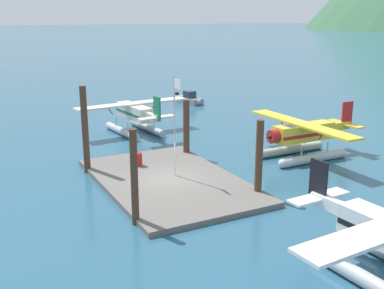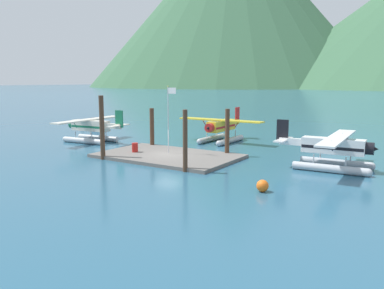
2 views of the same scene
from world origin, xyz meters
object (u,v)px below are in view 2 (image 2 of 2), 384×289
object	(u,v)px
fuel_drum	(135,147)
seaplane_yellow_bow_centre	(221,129)
seaplane_cream_port_fwd	(90,129)
boat_grey_open_west	(95,124)
seaplane_white_stbd_fwd	(333,150)
mooring_buoy	(263,186)
flagpole	(169,112)

from	to	relation	value
fuel_drum	seaplane_yellow_bow_centre	bearing A→B (deg)	75.28
seaplane_cream_port_fwd	seaplane_yellow_bow_centre	bearing A→B (deg)	32.50
boat_grey_open_west	seaplane_cream_port_fwd	bearing A→B (deg)	-45.40
fuel_drum	seaplane_white_stbd_fwd	xyz separation A→B (m)	(17.52, 3.80, 0.84)
mooring_buoy	seaplane_white_stbd_fwd	size ratio (longest dim) A/B	0.08
mooring_buoy	fuel_drum	bearing A→B (deg)	161.02
flagpole	fuel_drum	bearing A→B (deg)	-157.05
seaplane_white_stbd_fwd	mooring_buoy	bearing A→B (deg)	-103.70
seaplane_yellow_bow_centre	seaplane_cream_port_fwd	xyz separation A→B (m)	(-12.82, -8.17, 0.00)
mooring_buoy	boat_grey_open_west	bearing A→B (deg)	151.22
seaplane_yellow_bow_centre	seaplane_cream_port_fwd	size ratio (longest dim) A/B	0.99
flagpole	fuel_drum	world-z (taller)	flagpole
seaplane_white_stbd_fwd	seaplane_yellow_bow_centre	bearing A→B (deg)	151.58
seaplane_white_stbd_fwd	seaplane_yellow_bow_centre	distance (m)	16.44
seaplane_cream_port_fwd	flagpole	bearing A→B (deg)	-9.41
mooring_buoy	seaplane_cream_port_fwd	bearing A→B (deg)	160.80
seaplane_white_stbd_fwd	fuel_drum	bearing A→B (deg)	-167.75
flagpole	seaplane_yellow_bow_centre	world-z (taller)	flagpole
seaplane_yellow_bow_centre	boat_grey_open_west	bearing A→B (deg)	173.14
boat_grey_open_west	fuel_drum	bearing A→B (deg)	-35.07
seaplane_yellow_bow_centre	boat_grey_open_west	distance (m)	23.88
flagpole	mooring_buoy	bearing A→B (deg)	-28.43
mooring_buoy	flagpole	bearing A→B (deg)	151.57
seaplane_cream_port_fwd	seaplane_white_stbd_fwd	bearing A→B (deg)	0.71
fuel_drum	seaplane_white_stbd_fwd	bearing A→B (deg)	12.25
mooring_buoy	seaplane_white_stbd_fwd	distance (m)	9.41
seaplane_white_stbd_fwd	seaplane_yellow_bow_centre	xyz separation A→B (m)	(-14.46, 7.83, 0.00)
mooring_buoy	seaplane_white_stbd_fwd	world-z (taller)	seaplane_white_stbd_fwd
boat_grey_open_west	flagpole	bearing A→B (deg)	-28.96
fuel_drum	seaplane_white_stbd_fwd	size ratio (longest dim) A/B	0.08
seaplane_white_stbd_fwd	seaplane_cream_port_fwd	size ratio (longest dim) A/B	1.00
seaplane_yellow_bow_centre	seaplane_white_stbd_fwd	bearing A→B (deg)	-28.42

